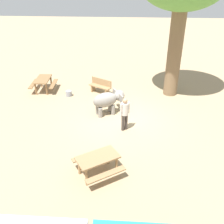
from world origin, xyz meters
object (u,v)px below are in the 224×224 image
Objects in this scene: elephant at (108,100)px; picnic_table_far at (43,82)px; wooden_bench at (101,86)px; person_handler at (125,112)px; picnic_table_near at (98,161)px; feed_bucket at (69,93)px.

elephant is 4.94m from picnic_table_far.
wooden_bench is at bearing -94.74° from picnic_table_far.
elephant is 1.08× the size of picnic_table_far.
wooden_bench reaches higher than picnic_table_far.
person_handler is 0.78× the size of picnic_table_near.
wooden_bench is at bearing -163.62° from feed_bucket.
person_handler is at bearing 141.72° from wooden_bench.
elephant reaches higher than picnic_table_far.
wooden_bench is 0.68× the size of picnic_table_near.
elephant is 1.20× the size of wooden_bench.
picnic_table_far reaches higher than feed_bucket.
elephant is 1.72m from person_handler.
wooden_bench is at bearing 77.37° from elephant.
picnic_table_far is 1.87m from feed_bucket.
picnic_table_near reaches higher than feed_bucket.
wooden_bench is at bearing 62.07° from picnic_table_near.
picnic_table_near is at bearing 111.02° from feed_bucket.
picnic_table_far is at bearing -21.81° from feed_bucket.
feed_bucket is (1.84, 0.54, -0.31)m from wooden_bench.
elephant is 4.48m from picnic_table_near.
elephant is 4.69× the size of feed_bucket.
picnic_table_near is 5.73× the size of feed_bucket.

